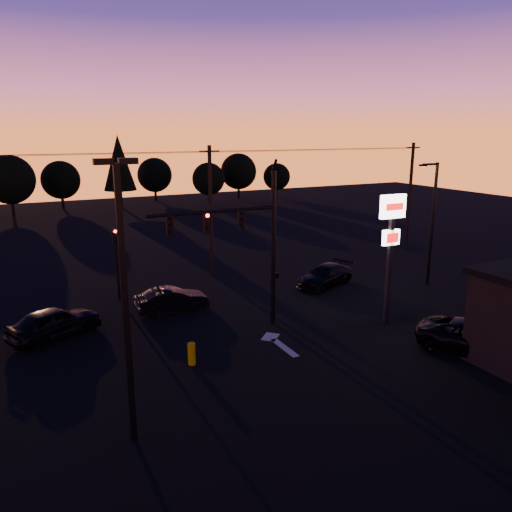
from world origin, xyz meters
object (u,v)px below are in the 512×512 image
(parking_lot_light, at_px, (124,287))
(pylon_sign, at_px, (391,231))
(traffic_signal_mast, at_px, (245,235))
(bollard, at_px, (192,354))
(car_left, at_px, (55,322))
(secondary_signal, at_px, (116,254))
(car_right, at_px, (325,276))
(streetlight, at_px, (432,219))
(car_mid, at_px, (172,299))
(suv_parked, at_px, (478,339))

(parking_lot_light, bearing_deg, pylon_sign, 17.23)
(traffic_signal_mast, bearing_deg, bollard, -145.18)
(parking_lot_light, height_order, car_left, parking_lot_light)
(traffic_signal_mast, height_order, car_left, traffic_signal_mast)
(secondary_signal, height_order, car_right, secondary_signal)
(bollard, height_order, car_left, car_left)
(pylon_sign, xyz_separation_m, streetlight, (6.91, 4.00, -0.49))
(traffic_signal_mast, relative_size, car_left, 1.90)
(pylon_sign, distance_m, streetlight, 8.00)
(pylon_sign, xyz_separation_m, car_mid, (-9.71, 6.69, -4.25))
(streetlight, relative_size, suv_parked, 1.52)
(parking_lot_light, bearing_deg, car_right, 36.56)
(bollard, height_order, car_right, car_right)
(car_left, xyz_separation_m, suv_parked, (17.04, -10.65, -0.04))
(pylon_sign, distance_m, car_left, 17.46)
(traffic_signal_mast, bearing_deg, secondary_signal, 123.19)
(traffic_signal_mast, distance_m, bollard, 6.48)
(secondary_signal, height_order, parking_lot_light, parking_lot_light)
(parking_lot_light, relative_size, car_left, 2.02)
(pylon_sign, height_order, car_right, pylon_sign)
(pylon_sign, bearing_deg, car_mid, 145.43)
(traffic_signal_mast, distance_m, parking_lot_light, 10.19)
(bollard, bearing_deg, pylon_sign, 1.04)
(car_mid, bearing_deg, suv_parked, -135.39)
(bollard, relative_size, car_mid, 0.25)
(traffic_signal_mast, height_order, parking_lot_light, parking_lot_light)
(traffic_signal_mast, xyz_separation_m, bollard, (-3.87, -2.69, -4.44))
(traffic_signal_mast, bearing_deg, suv_parked, -42.58)
(traffic_signal_mast, distance_m, suv_parked, 11.84)
(streetlight, relative_size, bollard, 8.05)
(parking_lot_light, height_order, bollard, parking_lot_light)
(secondary_signal, relative_size, parking_lot_light, 0.48)
(parking_lot_light, distance_m, car_left, 11.21)
(bollard, relative_size, suv_parked, 0.19)
(bollard, relative_size, car_left, 0.22)
(parking_lot_light, relative_size, car_right, 1.99)
(car_mid, bearing_deg, secondary_signal, 36.75)
(car_mid, bearing_deg, traffic_signal_mast, -146.13)
(bollard, xyz_separation_m, car_mid, (1.26, 6.89, 0.17))
(car_right, xyz_separation_m, suv_parked, (0.28, -11.82, 0.07))
(car_mid, bearing_deg, parking_lot_light, 158.79)
(car_mid, distance_m, car_right, 10.48)
(streetlight, relative_size, car_left, 1.77)
(parking_lot_light, relative_size, streetlight, 1.14)
(secondary_signal, relative_size, streetlight, 0.54)
(secondary_signal, bearing_deg, car_left, -132.65)
(traffic_signal_mast, xyz_separation_m, car_left, (-8.89, 3.16, -4.17))
(parking_lot_light, height_order, suv_parked, parking_lot_light)
(parking_lot_light, xyz_separation_m, bollard, (3.53, 4.30, -4.77))
(parking_lot_light, height_order, pylon_sign, parking_lot_light)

